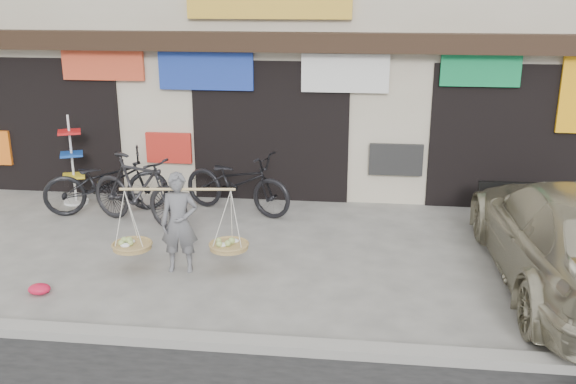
# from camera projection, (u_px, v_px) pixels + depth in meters

# --- Properties ---
(ground) EXTENTS (70.00, 70.00, 0.00)m
(ground) POSITION_uv_depth(u_px,v_px,m) (236.00, 273.00, 9.38)
(ground) COLOR gray
(ground) RESTS_ON ground
(kerb) EXTENTS (70.00, 0.25, 0.12)m
(kerb) POSITION_uv_depth(u_px,v_px,m) (203.00, 341.00, 7.47)
(kerb) COLOR gray
(kerb) RESTS_ON ground
(shophouse_block) EXTENTS (14.00, 6.32, 7.00)m
(shophouse_block) POSITION_uv_depth(u_px,v_px,m) (288.00, 13.00, 14.40)
(shophouse_block) COLOR #C0B59C
(shophouse_block) RESTS_ON ground
(street_vendor) EXTENTS (1.97, 0.72, 1.49)m
(street_vendor) POSITION_uv_depth(u_px,v_px,m) (180.00, 227.00, 9.28)
(street_vendor) COLOR slate
(street_vendor) RESTS_ON ground
(bike_0) EXTENTS (2.37, 1.53, 1.18)m
(bike_0) POSITION_uv_depth(u_px,v_px,m) (106.00, 182.00, 11.75)
(bike_0) COLOR black
(bike_0) RESTS_ON ground
(bike_1) EXTENTS (2.17, 1.35, 1.27)m
(bike_1) POSITION_uv_depth(u_px,v_px,m) (139.00, 190.00, 11.14)
(bike_1) COLOR black
(bike_1) RESTS_ON ground
(bike_2) EXTENTS (2.33, 1.48, 1.16)m
(bike_2) POSITION_uv_depth(u_px,v_px,m) (237.00, 182.00, 11.79)
(bike_2) COLOR black
(bike_2) RESTS_ON ground
(suv) EXTENTS (2.21, 5.24, 1.51)m
(suv) POSITION_uv_depth(u_px,v_px,m) (575.00, 236.00, 8.75)
(suv) COLOR #ACA68B
(suv) RESTS_ON ground
(display_rack) EXTENTS (0.54, 0.54, 1.72)m
(display_rack) POSITION_uv_depth(u_px,v_px,m) (73.00, 168.00, 12.27)
(display_rack) COLOR silver
(display_rack) RESTS_ON ground
(red_bag) EXTENTS (0.31, 0.25, 0.14)m
(red_bag) POSITION_uv_depth(u_px,v_px,m) (39.00, 289.00, 8.73)
(red_bag) COLOR red
(red_bag) RESTS_ON ground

